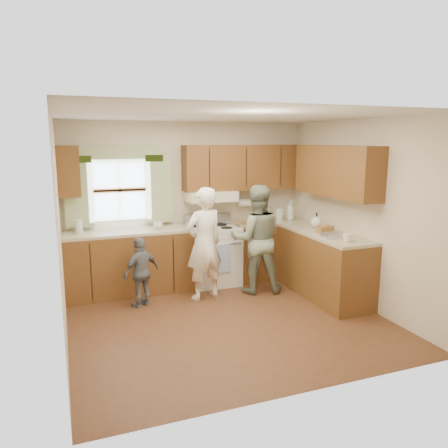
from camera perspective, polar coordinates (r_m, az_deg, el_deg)
name	(u,v)px	position (r m, az deg, el deg)	size (l,w,h in m)	color
room	(228,222)	(5.25, 0.51, 0.23)	(3.80, 3.80, 3.80)	#502C18
kitchen_fixtures	(240,234)	(6.53, 2.16, -1.35)	(3.80, 2.25, 2.15)	#44240E
stove	(213,254)	(6.84, -1.47, -4.00)	(0.76, 0.67, 1.07)	silver
woman_left	(204,244)	(6.12, -2.61, -2.60)	(0.58, 0.38, 1.59)	white
woman_right	(256,239)	(6.40, 4.26, -1.99)	(0.78, 0.60, 1.60)	#243F26
child	(141,272)	(6.00, -10.74, -6.20)	(0.56, 0.23, 0.96)	slate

